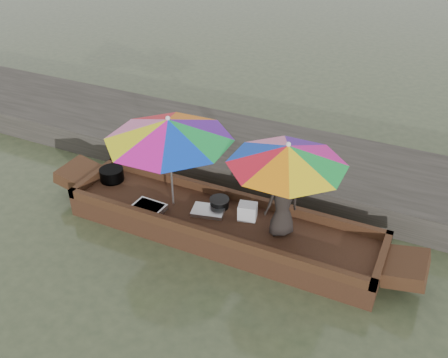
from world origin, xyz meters
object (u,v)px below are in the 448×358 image
at_px(cooking_pot, 112,175).
at_px(tray_crayfish, 149,208).
at_px(umbrella_bow, 171,162).
at_px(charcoal_grill, 219,203).
at_px(umbrella_stern, 285,191).
at_px(tray_scallop, 208,211).
at_px(vendor, 282,204).
at_px(supply_bag, 248,212).
at_px(boat_hull, 221,226).

relative_size(cooking_pot, tray_crayfish, 0.82).
bearing_deg(umbrella_bow, tray_crayfish, -128.14).
height_order(charcoal_grill, umbrella_stern, umbrella_stern).
xyz_separation_m(cooking_pot, umbrella_bow, (1.33, -0.16, 0.67)).
xyz_separation_m(tray_scallop, charcoal_grill, (0.09, 0.21, 0.04)).
bearing_deg(vendor, cooking_pot, -44.06).
bearing_deg(supply_bag, vendor, -10.26).
relative_size(supply_bag, vendor, 0.27).
distance_m(tray_crayfish, umbrella_stern, 2.26).
bearing_deg(boat_hull, umbrella_stern, 0.00).
height_order(tray_crayfish, charcoal_grill, charcoal_grill).
distance_m(cooking_pot, tray_scallop, 1.95).
bearing_deg(umbrella_stern, umbrella_bow, 180.00).
height_order(cooking_pot, tray_crayfish, cooking_pot).
height_order(boat_hull, cooking_pot, cooking_pot).
relative_size(tray_crayfish, charcoal_grill, 1.68).
relative_size(tray_crayfish, umbrella_stern, 0.30).
xyz_separation_m(vendor, umbrella_stern, (0.04, -0.05, 0.26)).
xyz_separation_m(boat_hull, cooking_pot, (-2.19, 0.16, 0.28)).
relative_size(boat_hull, umbrella_stern, 2.98).
height_order(boat_hull, tray_crayfish, tray_crayfish).
relative_size(boat_hull, charcoal_grill, 16.66).
distance_m(charcoal_grill, umbrella_bow, 1.03).
bearing_deg(umbrella_bow, boat_hull, 0.00).
xyz_separation_m(charcoal_grill, supply_bag, (0.53, -0.09, 0.06)).
xyz_separation_m(tray_crayfish, supply_bag, (1.49, 0.48, 0.09)).
bearing_deg(supply_bag, cooking_pot, 179.82).
height_order(boat_hull, vendor, vendor).
height_order(supply_bag, umbrella_stern, umbrella_stern).
bearing_deg(tray_scallop, vendor, 0.95).
relative_size(charcoal_grill, supply_bag, 1.07).
bearing_deg(supply_bag, umbrella_stern, -14.04).
xyz_separation_m(tray_crayfish, umbrella_stern, (2.11, 0.33, 0.73)).
bearing_deg(umbrella_bow, supply_bag, 7.10).
relative_size(charcoal_grill, umbrella_bow, 0.15).
height_order(boat_hull, supply_bag, supply_bag).
xyz_separation_m(tray_crayfish, charcoal_grill, (0.97, 0.57, 0.03)).
bearing_deg(boat_hull, supply_bag, 22.29).
bearing_deg(tray_scallop, boat_hull, -7.01).
bearing_deg(tray_crayfish, vendor, 10.26).
relative_size(tray_crayfish, supply_bag, 1.80).
distance_m(boat_hull, supply_bag, 0.51).
bearing_deg(umbrella_stern, tray_crayfish, -171.23).
height_order(vendor, umbrella_stern, umbrella_stern).
xyz_separation_m(boat_hull, tray_crayfish, (-1.12, -0.33, 0.22)).
bearing_deg(cooking_pot, umbrella_stern, -2.92).
relative_size(umbrella_bow, umbrella_stern, 1.18).
bearing_deg(vendor, boat_hull, -39.04).
distance_m(tray_crayfish, vendor, 2.16).
distance_m(boat_hull, tray_crayfish, 1.18).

